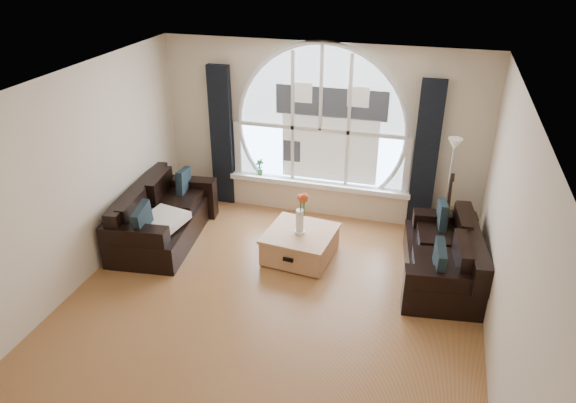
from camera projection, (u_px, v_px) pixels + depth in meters
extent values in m
cube|color=brown|center=(268.00, 311.00, 6.45)|extent=(5.00, 5.50, 0.01)
cube|color=silver|center=(263.00, 92.00, 5.23)|extent=(5.00, 5.50, 0.01)
cube|color=beige|center=(321.00, 132.00, 8.20)|extent=(5.00, 0.01, 2.70)
cube|color=beige|center=(69.00, 186.00, 6.45)|extent=(0.01, 5.50, 2.70)
cube|color=beige|center=(508.00, 246.00, 5.23)|extent=(0.01, 5.50, 2.70)
cube|color=silver|center=(493.00, 147.00, 4.85)|extent=(0.92, 5.50, 0.72)
cube|color=silver|center=(321.00, 115.00, 8.05)|extent=(2.60, 0.06, 2.15)
cube|color=white|center=(318.00, 184.00, 8.49)|extent=(2.90, 0.22, 0.08)
cube|color=white|center=(321.00, 116.00, 8.02)|extent=(2.76, 0.08, 2.15)
cube|color=silver|center=(330.00, 124.00, 8.06)|extent=(1.70, 0.02, 1.50)
cube|color=black|center=(222.00, 137.00, 8.58)|extent=(0.35, 0.12, 2.30)
cube|color=black|center=(426.00, 157.00, 7.80)|extent=(0.35, 0.12, 2.30)
cube|color=black|center=(163.00, 215.00, 7.79)|extent=(1.13, 1.94, 0.82)
cube|color=black|center=(442.00, 253.00, 6.89)|extent=(1.08, 1.82, 0.76)
cube|color=#B37A4D|center=(300.00, 243.00, 7.43)|extent=(1.00, 1.00, 0.45)
cube|color=silver|center=(164.00, 220.00, 7.46)|extent=(0.65, 0.65, 0.10)
cube|color=white|center=(300.00, 208.00, 7.15)|extent=(0.24, 0.24, 0.70)
cube|color=#B2B2B2|center=(448.00, 192.00, 7.57)|extent=(0.24, 0.24, 1.60)
cube|color=#955A27|center=(448.00, 204.00, 7.83)|extent=(0.39, 0.28, 1.06)
imported|color=#1E6023|center=(260.00, 167.00, 8.65)|extent=(0.17, 0.14, 0.27)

